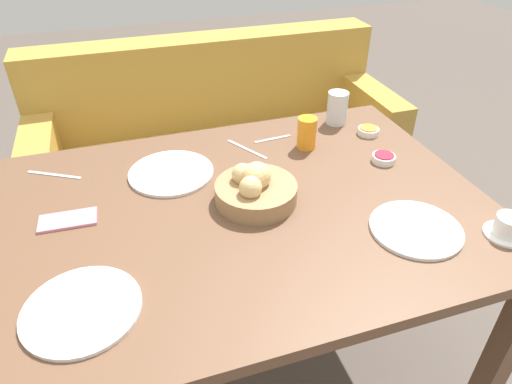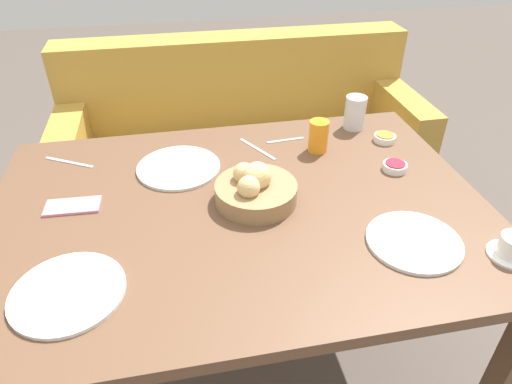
{
  "view_description": "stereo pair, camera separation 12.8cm",
  "coord_description": "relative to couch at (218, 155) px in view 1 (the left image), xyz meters",
  "views": [
    {
      "loc": [
        -0.28,
        -0.99,
        1.54
      ],
      "look_at": [
        0.05,
        0.01,
        0.8
      ],
      "focal_mm": 32.0,
      "sensor_mm": 36.0,
      "label": 1
    },
    {
      "loc": [
        -0.15,
        -1.02,
        1.54
      ],
      "look_at": [
        0.05,
        0.01,
        0.8
      ],
      "focal_mm": 32.0,
      "sensor_mm": 36.0,
      "label": 2
    }
  ],
  "objects": [
    {
      "name": "jam_bowl_berry",
      "position": [
        0.33,
        -0.97,
        0.47
      ],
      "size": [
        0.07,
        0.07,
        0.03
      ],
      "color": "white",
      "rests_on": "dining_table"
    },
    {
      "name": "jam_bowl_honey",
      "position": [
        0.38,
        -0.79,
        0.47
      ],
      "size": [
        0.07,
        0.07,
        0.03
      ],
      "color": "white",
      "rests_on": "dining_table"
    },
    {
      "name": "bread_basket",
      "position": [
        -0.13,
        -1.05,
        0.5
      ],
      "size": [
        0.23,
        0.23,
        0.12
      ],
      "color": "#99754C",
      "rests_on": "dining_table"
    },
    {
      "name": "fork_silver",
      "position": [
        -0.07,
        -0.76,
        0.46
      ],
      "size": [
        0.1,
        0.16,
        0.0
      ],
      "color": "#B7B7BC",
      "rests_on": "dining_table"
    },
    {
      "name": "water_tumbler",
      "position": [
        0.31,
        -0.67,
        0.52
      ],
      "size": [
        0.08,
        0.08,
        0.12
      ],
      "color": "silver",
      "rests_on": "dining_table"
    },
    {
      "name": "coffee_cup",
      "position": [
        0.44,
        -1.39,
        0.48
      ],
      "size": [
        0.11,
        0.11,
        0.06
      ],
      "color": "white",
      "rests_on": "dining_table"
    },
    {
      "name": "ground_plane",
      "position": [
        -0.18,
        -1.06,
        -0.31
      ],
      "size": [
        10.0,
        10.0,
        0.0
      ],
      "primitive_type": "plane",
      "color": "#564C44"
    },
    {
      "name": "knife_silver",
      "position": [
        -0.68,
        -0.73,
        0.46
      ],
      "size": [
        0.16,
        0.1,
        0.0
      ],
      "color": "#B7B7BC",
      "rests_on": "dining_table"
    },
    {
      "name": "juice_glass",
      "position": [
        0.13,
        -0.81,
        0.51
      ],
      "size": [
        0.06,
        0.06,
        0.11
      ],
      "color": "orange",
      "rests_on": "dining_table"
    },
    {
      "name": "spoon_coffee",
      "position": [
        0.04,
        -0.72,
        0.46
      ],
      "size": [
        0.14,
        0.02,
        0.0
      ],
      "color": "#B7B7BC",
      "rests_on": "dining_table"
    },
    {
      "name": "couch",
      "position": [
        0.0,
        0.0,
        0.0
      ],
      "size": [
        1.78,
        0.7,
        0.88
      ],
      "color": "#B28938",
      "rests_on": "ground_plane"
    },
    {
      "name": "plate_far_center",
      "position": [
        -0.34,
        -0.84,
        0.46
      ],
      "size": [
        0.26,
        0.26,
        0.01
      ],
      "color": "white",
      "rests_on": "dining_table"
    },
    {
      "name": "plate_near_left",
      "position": [
        -0.61,
        -1.32,
        0.46
      ],
      "size": [
        0.25,
        0.25,
        0.01
      ],
      "color": "white",
      "rests_on": "dining_table"
    },
    {
      "name": "dining_table",
      "position": [
        -0.18,
        -1.06,
        0.36
      ],
      "size": [
        1.39,
        0.98,
        0.77
      ],
      "color": "brown",
      "rests_on": "ground_plane"
    },
    {
      "name": "cell_phone",
      "position": [
        -0.64,
        -0.98,
        0.46
      ],
      "size": [
        0.15,
        0.08,
        0.01
      ],
      "color": "pink",
      "rests_on": "dining_table"
    },
    {
      "name": "plate_near_right",
      "position": [
        0.23,
        -1.3,
        0.46
      ],
      "size": [
        0.24,
        0.24,
        0.01
      ],
      "color": "white",
      "rests_on": "dining_table"
    }
  ]
}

